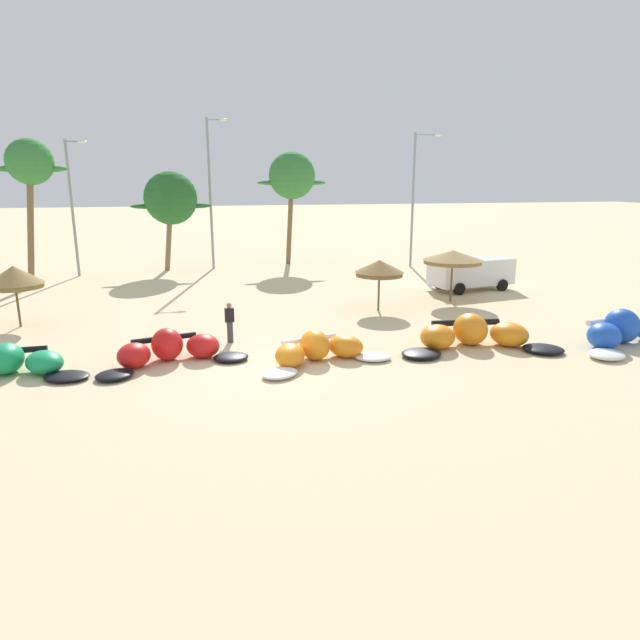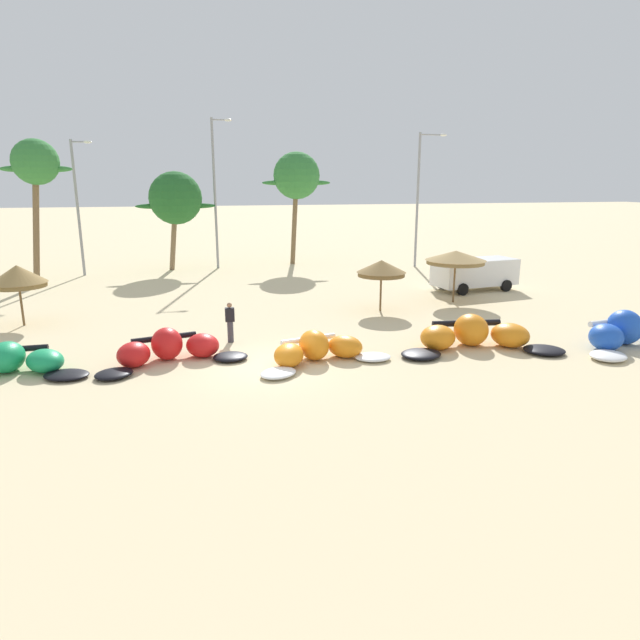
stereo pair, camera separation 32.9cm
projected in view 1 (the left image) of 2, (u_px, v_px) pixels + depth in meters
The scene contains 17 objects.
ground_plane at pixel (271, 365), 19.38m from camera, with size 260.00×260.00×0.00m, color beige.
kite_far_left at pixel (4, 365), 18.18m from camera, with size 5.84×2.68×1.03m.
kite_left at pixel (169, 350), 19.58m from camera, with size 5.39×3.19×1.17m.
kite_left_of_center at pixel (318, 350), 19.66m from camera, with size 5.13×3.07×1.08m.
kite_center at pixel (474, 335), 21.38m from camera, with size 6.56×3.38×1.25m.
kite_right_of_center at pixel (629, 332), 21.66m from camera, with size 6.07×3.23×1.37m.
beach_umbrella_near_van at pixel (14, 277), 23.93m from camera, with size 2.41×2.41×2.72m.
beach_umbrella_middle at pixel (379, 268), 26.98m from camera, with size 2.42×2.42×2.53m.
beach_umbrella_near_palms at pixel (453, 257), 28.94m from camera, with size 3.16×3.16×2.75m.
parked_van at pixel (470, 272), 32.47m from camera, with size 5.14×2.75×1.84m.
person_near_kites at pixel (230, 323), 21.89m from camera, with size 0.36×0.24×1.62m.
palm_left at pixel (30, 165), 31.91m from camera, with size 3.96×2.64×8.68m.
palm_left_of_gap at pixel (171, 199), 38.84m from camera, with size 5.56×3.71×6.96m.
palm_center_left at pixel (292, 177), 41.53m from camera, with size 5.26×3.50×8.43m.
lamppost_west_center at pixel (73, 202), 36.34m from camera, with size 1.40×0.24×8.90m.
lamppost_east_center at pixel (211, 188), 39.39m from camera, with size 1.50×0.24×10.58m.
lamppost_east at pixel (415, 193), 40.45m from camera, with size 2.15×0.24×9.64m.
Camera 1 is at (-2.86, -18.26, 6.28)m, focal length 30.98 mm.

